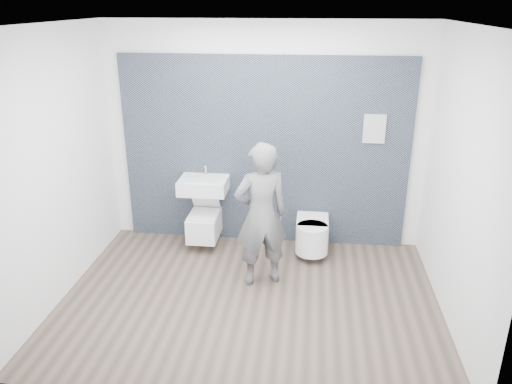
# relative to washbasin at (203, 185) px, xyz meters

# --- Properties ---
(ground) EXTENTS (4.00, 4.00, 0.00)m
(ground) POSITION_rel_washbasin_xyz_m (0.74, -1.22, -0.83)
(ground) COLOR brown
(ground) RESTS_ON ground
(room_shell) EXTENTS (4.00, 4.00, 4.00)m
(room_shell) POSITION_rel_washbasin_xyz_m (0.74, -1.22, 0.91)
(room_shell) COLOR white
(room_shell) RESTS_ON ground
(tile_wall) EXTENTS (3.60, 0.06, 2.40)m
(tile_wall) POSITION_rel_washbasin_xyz_m (0.74, 0.25, -0.83)
(tile_wall) COLOR black
(tile_wall) RESTS_ON ground
(washbasin) EXTENTS (0.60, 0.45, 0.45)m
(washbasin) POSITION_rel_washbasin_xyz_m (0.00, 0.00, 0.00)
(washbasin) COLOR white
(washbasin) RESTS_ON ground
(toilet_square) EXTENTS (0.37, 0.54, 0.66)m
(toilet_square) POSITION_rel_washbasin_xyz_m (0.00, -0.04, -0.52)
(toilet_square) COLOR white
(toilet_square) RESTS_ON ground
(toilet_rounded) EXTENTS (0.40, 0.68, 0.36)m
(toilet_rounded) POSITION_rel_washbasin_xyz_m (1.38, -0.12, -0.55)
(toilet_rounded) COLOR white
(toilet_rounded) RESTS_ON ground
(info_placard) EXTENTS (0.26, 0.03, 0.35)m
(info_placard) POSITION_rel_washbasin_xyz_m (2.07, 0.21, -0.83)
(info_placard) COLOR white
(info_placard) RESTS_ON ground
(visitor) EXTENTS (0.70, 0.59, 1.64)m
(visitor) POSITION_rel_washbasin_xyz_m (0.82, -0.84, -0.01)
(visitor) COLOR slate
(visitor) RESTS_ON ground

